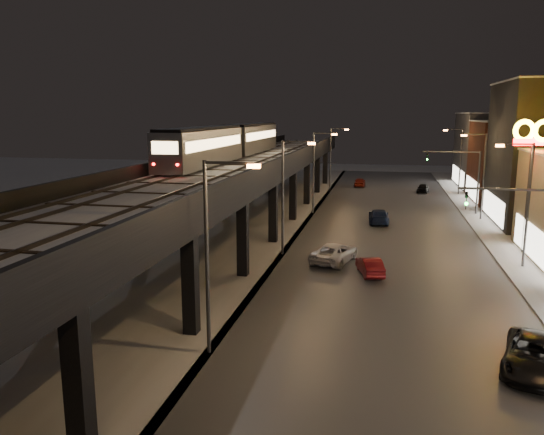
{
  "coord_description": "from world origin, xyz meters",
  "views": [
    {
      "loc": [
        6.97,
        -8.89,
        10.97
      ],
      "look_at": [
        0.61,
        20.9,
        5.0
      ],
      "focal_mm": 35.0,
      "sensor_mm": 36.0,
      "label": 1
    }
  ],
  "objects_px": {
    "subway_train": "(231,141)",
    "car_onc_dark": "(534,357)",
    "car_mid_silver": "(334,253)",
    "car_far_white": "(360,183)",
    "car_mid_dark": "(379,217)",
    "car_near_white": "(370,267)",
    "car_onc_red": "(423,189)"
  },
  "relations": [
    {
      "from": "car_onc_dark",
      "to": "car_far_white",
      "type": "bearing_deg",
      "value": 116.26
    },
    {
      "from": "car_onc_red",
      "to": "car_mid_silver",
      "type": "bearing_deg",
      "value": -93.23
    },
    {
      "from": "subway_train",
      "to": "car_far_white",
      "type": "xyz_separation_m",
      "value": [
        11.8,
        29.05,
        -7.56
      ]
    },
    {
      "from": "car_onc_dark",
      "to": "car_mid_dark",
      "type": "bearing_deg",
      "value": 119.09
    },
    {
      "from": "subway_train",
      "to": "car_onc_dark",
      "type": "bearing_deg",
      "value": -52.93
    },
    {
      "from": "car_mid_silver",
      "to": "car_mid_dark",
      "type": "distance_m",
      "value": 15.7
    },
    {
      "from": "car_mid_dark",
      "to": "car_onc_dark",
      "type": "distance_m",
      "value": 31.61
    },
    {
      "from": "car_far_white",
      "to": "car_onc_dark",
      "type": "relative_size",
      "value": 0.75
    },
    {
      "from": "car_near_white",
      "to": "car_mid_dark",
      "type": "distance_m",
      "value": 18.04
    },
    {
      "from": "car_far_white",
      "to": "car_onc_dark",
      "type": "bearing_deg",
      "value": 100.21
    },
    {
      "from": "subway_train",
      "to": "car_onc_red",
      "type": "height_order",
      "value": "subway_train"
    },
    {
      "from": "car_far_white",
      "to": "car_onc_red",
      "type": "relative_size",
      "value": 1.1
    },
    {
      "from": "subway_train",
      "to": "car_far_white",
      "type": "bearing_deg",
      "value": 67.89
    },
    {
      "from": "car_mid_silver",
      "to": "car_onc_red",
      "type": "height_order",
      "value": "car_mid_silver"
    },
    {
      "from": "car_near_white",
      "to": "car_onc_dark",
      "type": "relative_size",
      "value": 0.71
    },
    {
      "from": "subway_train",
      "to": "car_onc_dark",
      "type": "height_order",
      "value": "subway_train"
    },
    {
      "from": "subway_train",
      "to": "car_mid_dark",
      "type": "xyz_separation_m",
      "value": [
        15.06,
        1.6,
        -7.53
      ]
    },
    {
      "from": "car_onc_red",
      "to": "car_mid_dark",
      "type": "bearing_deg",
      "value": -94.4
    },
    {
      "from": "car_mid_silver",
      "to": "car_far_white",
      "type": "height_order",
      "value": "car_mid_silver"
    },
    {
      "from": "car_mid_dark",
      "to": "car_far_white",
      "type": "height_order",
      "value": "car_mid_dark"
    },
    {
      "from": "car_mid_silver",
      "to": "car_onc_red",
      "type": "distance_m",
      "value": 39.44
    },
    {
      "from": "car_mid_silver",
      "to": "car_onc_dark",
      "type": "xyz_separation_m",
      "value": [
        10.04,
        -15.42,
        0.01
      ]
    },
    {
      "from": "subway_train",
      "to": "car_onc_dark",
      "type": "distance_m",
      "value": 37.38
    },
    {
      "from": "car_far_white",
      "to": "car_onc_red",
      "type": "height_order",
      "value": "car_far_white"
    },
    {
      "from": "car_far_white",
      "to": "car_onc_red",
      "type": "xyz_separation_m",
      "value": [
        9.03,
        -4.41,
        -0.06
      ]
    },
    {
      "from": "car_far_white",
      "to": "car_near_white",
      "type": "bearing_deg",
      "value": 93.89
    },
    {
      "from": "car_onc_dark",
      "to": "car_onc_red",
      "type": "xyz_separation_m",
      "value": [
        -1.24,
        53.86,
        -0.12
      ]
    },
    {
      "from": "car_mid_dark",
      "to": "car_mid_silver",
      "type": "bearing_deg",
      "value": 76.14
    },
    {
      "from": "subway_train",
      "to": "car_mid_silver",
      "type": "bearing_deg",
      "value": -48.91
    },
    {
      "from": "car_mid_silver",
      "to": "car_onc_red",
      "type": "bearing_deg",
      "value": -88.27
    },
    {
      "from": "car_mid_silver",
      "to": "car_near_white",
      "type": "bearing_deg",
      "value": 150.3
    },
    {
      "from": "car_mid_dark",
      "to": "car_far_white",
      "type": "bearing_deg",
      "value": -85.96
    }
  ]
}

